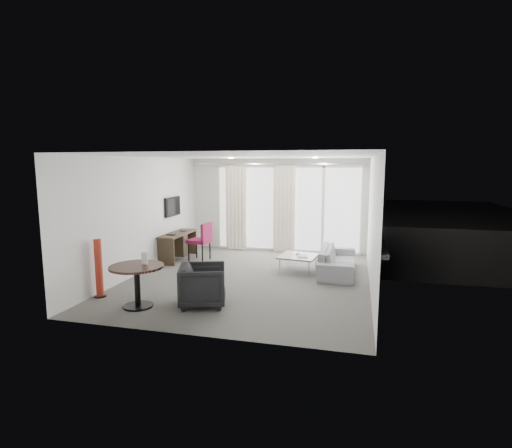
% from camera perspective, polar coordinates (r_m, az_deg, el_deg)
% --- Properties ---
extents(floor, '(5.00, 6.00, 0.00)m').
position_cam_1_polar(floor, '(8.67, -0.98, -7.78)').
color(floor, '#575550').
rests_on(floor, ground).
extents(ceiling, '(5.00, 6.00, 0.00)m').
position_cam_1_polar(ceiling, '(8.33, -1.03, 9.67)').
color(ceiling, white).
rests_on(ceiling, ground).
extents(wall_left, '(0.00, 6.00, 2.60)m').
position_cam_1_polar(wall_left, '(9.37, -15.94, 1.24)').
color(wall_left, silver).
rests_on(wall_left, ground).
extents(wall_right, '(0.00, 6.00, 2.60)m').
position_cam_1_polar(wall_right, '(8.11, 16.29, 0.16)').
color(wall_right, silver).
rests_on(wall_right, ground).
extents(wall_front, '(5.00, 0.00, 2.60)m').
position_cam_1_polar(wall_front, '(5.60, -9.11, -3.20)').
color(wall_front, silver).
rests_on(wall_front, ground).
extents(window_panel, '(4.00, 0.02, 2.38)m').
position_cam_1_polar(window_panel, '(11.24, 4.48, 2.17)').
color(window_panel, white).
rests_on(window_panel, ground).
extents(window_frame, '(4.10, 0.06, 2.44)m').
position_cam_1_polar(window_frame, '(11.23, 4.47, 2.16)').
color(window_frame, white).
rests_on(window_frame, ground).
extents(curtain_left, '(0.60, 0.20, 2.38)m').
position_cam_1_polar(curtain_left, '(11.42, -2.86, 2.28)').
color(curtain_left, white).
rests_on(curtain_left, ground).
extents(curtain_right, '(0.60, 0.20, 2.38)m').
position_cam_1_polar(curtain_right, '(11.09, 4.08, 2.09)').
color(curtain_right, white).
rests_on(curtain_right, ground).
extents(curtain_track, '(4.80, 0.04, 0.04)m').
position_cam_1_polar(curtain_track, '(11.07, 2.86, 8.57)').
color(curtain_track, '#B2B2B7').
rests_on(curtain_track, ceiling).
extents(downlight_a, '(0.12, 0.12, 0.02)m').
position_cam_1_polar(downlight_a, '(10.12, -3.60, 9.38)').
color(downlight_a, '#FFE0B2').
rests_on(downlight_a, ceiling).
extents(downlight_b, '(0.12, 0.12, 0.02)m').
position_cam_1_polar(downlight_b, '(9.68, 8.48, 9.35)').
color(downlight_b, '#FFE0B2').
rests_on(downlight_b, ceiling).
extents(desk, '(0.46, 1.47, 0.69)m').
position_cam_1_polar(desk, '(10.51, -11.06, -3.12)').
color(desk, '#35291B').
rests_on(desk, floor).
extents(tv, '(0.05, 0.80, 0.50)m').
position_cam_1_polar(tv, '(10.61, -11.82, 2.46)').
color(tv, black).
rests_on(tv, wall_left).
extents(desk_chair, '(0.59, 0.56, 0.97)m').
position_cam_1_polar(desk_chair, '(10.31, -8.12, -2.47)').
color(desk_chair, maroon).
rests_on(desk_chair, floor).
extents(round_table, '(1.03, 1.03, 0.73)m').
position_cam_1_polar(round_table, '(7.19, -16.59, -8.52)').
color(round_table, black).
rests_on(round_table, floor).
extents(menu_card, '(0.12, 0.03, 0.21)m').
position_cam_1_polar(menu_card, '(7.15, -15.60, -5.64)').
color(menu_card, white).
rests_on(menu_card, round_table).
extents(red_lamp, '(0.24, 0.24, 1.08)m').
position_cam_1_polar(red_lamp, '(7.91, -21.55, -5.91)').
color(red_lamp, '#A72F1F').
rests_on(red_lamp, floor).
extents(tub_armchair, '(0.99, 0.98, 0.72)m').
position_cam_1_polar(tub_armchair, '(7.05, -7.61, -8.64)').
color(tub_armchair, black).
rests_on(tub_armchair, floor).
extents(coffee_table, '(0.92, 0.92, 0.37)m').
position_cam_1_polar(coffee_table, '(9.26, 6.04, -5.58)').
color(coffee_table, gray).
rests_on(coffee_table, floor).
extents(remote, '(0.07, 0.16, 0.02)m').
position_cam_1_polar(remote, '(9.33, 5.95, -4.37)').
color(remote, black).
rests_on(remote, coffee_table).
extents(magazine, '(0.30, 0.35, 0.02)m').
position_cam_1_polar(magazine, '(9.10, 6.60, -4.71)').
color(magazine, gray).
rests_on(magazine, coffee_table).
extents(sofa, '(0.77, 1.96, 0.57)m').
position_cam_1_polar(sofa, '(9.23, 11.56, -5.10)').
color(sofa, gray).
rests_on(sofa, floor).
extents(terrace_slab, '(5.60, 3.00, 0.12)m').
position_cam_1_polar(terrace_slab, '(12.91, 5.56, -2.69)').
color(terrace_slab, '#4D4D50').
rests_on(terrace_slab, ground).
extents(rattan_chair_a, '(0.67, 0.67, 0.74)m').
position_cam_1_polar(rattan_chair_a, '(12.44, 8.37, -1.16)').
color(rattan_chair_a, '#422F1A').
rests_on(rattan_chair_a, terrace_slab).
extents(rattan_chair_b, '(0.74, 0.74, 0.82)m').
position_cam_1_polar(rattan_chair_b, '(12.99, 11.46, -0.65)').
color(rattan_chair_b, '#422F1A').
rests_on(rattan_chair_b, terrace_slab).
extents(rattan_table, '(0.59, 0.59, 0.51)m').
position_cam_1_polar(rattan_table, '(12.18, 10.73, -1.95)').
color(rattan_table, '#422F1A').
rests_on(rattan_table, terrace_slab).
extents(balustrade, '(5.50, 0.06, 1.05)m').
position_cam_1_polar(balustrade, '(14.24, 6.48, 0.62)').
color(balustrade, '#B2B2B7').
rests_on(balustrade, terrace_slab).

